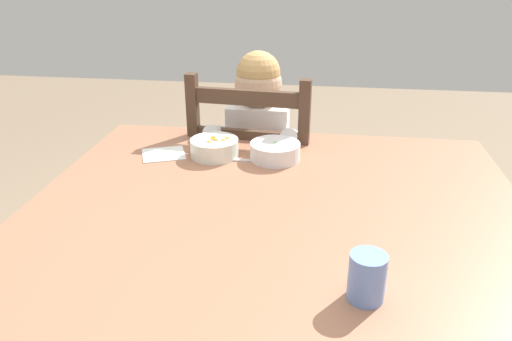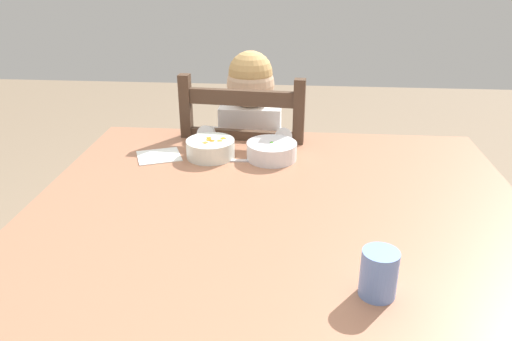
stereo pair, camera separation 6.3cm
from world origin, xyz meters
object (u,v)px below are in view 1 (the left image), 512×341
(bowl_of_carrots, at_px, (214,147))
(drinking_cup, at_px, (367,277))
(bowl_of_peas, at_px, (275,151))
(spoon, at_px, (229,159))
(dining_table, at_px, (276,234))
(child_figure, at_px, (257,143))
(dining_chair, at_px, (256,188))

(bowl_of_carrots, height_order, drinking_cup, drinking_cup)
(bowl_of_peas, bearing_deg, spoon, -167.18)
(dining_table, xyz_separation_m, spoon, (-0.17, 0.26, 0.09))
(child_figure, xyz_separation_m, bowl_of_carrots, (-0.09, -0.29, 0.09))
(drinking_cup, bearing_deg, dining_table, 119.84)
(dining_chair, distance_m, drinking_cup, 1.04)
(spoon, distance_m, drinking_cup, 0.71)
(bowl_of_peas, height_order, drinking_cup, drinking_cup)
(dining_table, relative_size, dining_chair, 1.35)
(dining_chair, relative_size, child_figure, 0.95)
(child_figure, relative_size, bowl_of_peas, 6.41)
(child_figure, bearing_deg, dining_table, -77.73)
(bowl_of_peas, relative_size, bowl_of_carrots, 1.03)
(dining_table, height_order, child_figure, child_figure)
(dining_table, relative_size, drinking_cup, 13.49)
(dining_table, distance_m, drinking_cup, 0.42)
(bowl_of_carrots, height_order, spoon, bowl_of_carrots)
(dining_chair, xyz_separation_m, bowl_of_carrots, (-0.09, -0.30, 0.28))
(dining_chair, height_order, bowl_of_peas, dining_chair)
(bowl_of_peas, xyz_separation_m, spoon, (-0.14, -0.03, -0.02))
(dining_chair, height_order, drinking_cup, dining_chair)
(spoon, bearing_deg, drinking_cup, -58.79)
(dining_table, relative_size, spoon, 9.14)
(bowl_of_carrots, relative_size, spoon, 1.08)
(child_figure, xyz_separation_m, bowl_of_peas, (0.09, -0.29, 0.09))
(bowl_of_peas, height_order, bowl_of_carrots, bowl_of_carrots)
(dining_chair, height_order, bowl_of_carrots, dining_chair)
(dining_table, relative_size, child_figure, 1.28)
(dining_chair, bearing_deg, drinking_cup, -70.65)
(child_figure, height_order, spoon, child_figure)
(bowl_of_peas, bearing_deg, child_figure, 107.92)
(dining_table, height_order, bowl_of_peas, bowl_of_peas)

